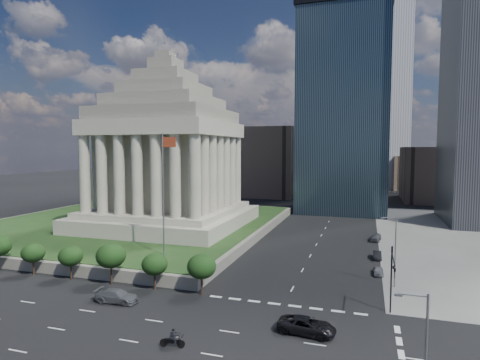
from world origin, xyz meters
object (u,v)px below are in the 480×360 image
at_px(flagpole, 164,187).
at_px(war_memorial, 167,140).
at_px(parked_sedan_near, 378,271).
at_px(motorcycle_trail, 172,338).
at_px(street_lamp_south, 423,358).
at_px(parked_sedan_far, 376,237).
at_px(suv_grey, 117,296).
at_px(traffic_signal_ne, 392,274).
at_px(pickup_truck, 307,326).
at_px(parked_sedan_mid, 377,255).
at_px(street_lamp_north, 394,247).

bearing_deg(flagpole, war_memorial, 116.89).
bearing_deg(parked_sedan_near, flagpole, -170.70).
distance_m(flagpole, motorcycle_trail, 30.00).
height_order(street_lamp_south, parked_sedan_far, street_lamp_south).
bearing_deg(flagpole, suv_grey, -84.10).
bearing_deg(street_lamp_south, flagpole, 139.53).
height_order(war_memorial, parked_sedan_far, war_memorial).
relative_size(traffic_signal_ne, pickup_truck, 1.32).
bearing_deg(motorcycle_trail, flagpole, 109.50).
bearing_deg(motorcycle_trail, parked_sedan_near, 46.48).
bearing_deg(traffic_signal_ne, parked_sedan_near, 93.45).
bearing_deg(motorcycle_trail, traffic_signal_ne, 22.82).
distance_m(traffic_signal_ne, parked_sedan_near, 17.23).
relative_size(war_memorial, parked_sedan_far, 8.37).
xyz_separation_m(pickup_truck, parked_sedan_mid, (7.63, 32.43, -0.19)).
bearing_deg(motorcycle_trail, parked_sedan_mid, 53.12).
xyz_separation_m(traffic_signal_ne, parked_sedan_near, (-1.00, 16.57, -4.64)).
relative_size(traffic_signal_ne, parked_sedan_near, 2.23).
xyz_separation_m(flagpole, suv_grey, (1.61, -15.60, -12.30)).
height_order(street_lamp_south, parked_sedan_near, street_lamp_south).
xyz_separation_m(suv_grey, motorcycle_trail, (12.01, -8.21, 0.14)).
distance_m(traffic_signal_ne, parked_sedan_far, 40.73).
bearing_deg(parked_sedan_mid, motorcycle_trail, -117.73).
height_order(suv_grey, parked_sedan_mid, suv_grey).
distance_m(flagpole, street_lamp_south, 46.81).
xyz_separation_m(street_lamp_north, parked_sedan_far, (-1.83, 29.16, -4.87)).
height_order(war_memorial, pickup_truck, war_memorial).
bearing_deg(war_memorial, parked_sedan_mid, -10.52).
relative_size(suv_grey, motorcycle_trail, 2.20).
distance_m(suv_grey, motorcycle_trail, 14.55).
height_order(pickup_truck, parked_sedan_far, pickup_truck).
bearing_deg(war_memorial, parked_sedan_near, -21.30).
bearing_deg(suv_grey, parked_sedan_far, -37.29).
height_order(pickup_truck, parked_sedan_mid, pickup_truck).
relative_size(pickup_truck, suv_grey, 1.08).
bearing_deg(traffic_signal_ne, motorcycle_trail, -146.89).
relative_size(street_lamp_north, motorcycle_trail, 3.90).
bearing_deg(suv_grey, parked_sedan_mid, -48.08).
height_order(parked_sedan_mid, motorcycle_trail, motorcycle_trail).
height_order(parked_sedan_mid, parked_sedan_far, parked_sedan_far).
bearing_deg(parked_sedan_near, motorcycle_trail, -124.58).
relative_size(street_lamp_north, parked_sedan_far, 2.15).
distance_m(street_lamp_south, suv_grey, 36.83).
bearing_deg(suv_grey, street_lamp_north, -66.24).
distance_m(flagpole, parked_sedan_mid, 38.83).
relative_size(pickup_truck, parked_sedan_near, 1.69).
relative_size(street_lamp_south, street_lamp_north, 1.00).
relative_size(street_lamp_south, parked_sedan_far, 2.15).
distance_m(traffic_signal_ne, suv_grey, 33.44).
xyz_separation_m(pickup_truck, parked_sedan_far, (7.63, 47.05, -0.05)).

